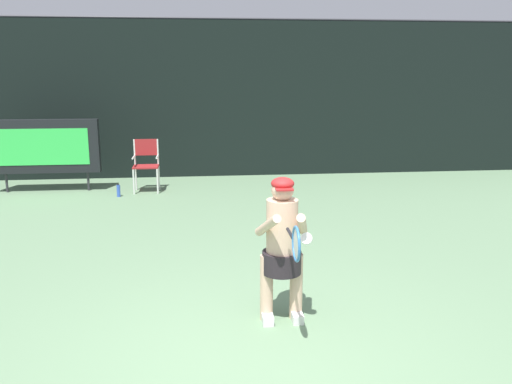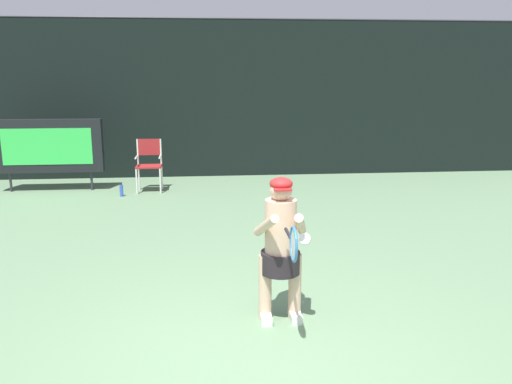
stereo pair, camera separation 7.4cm
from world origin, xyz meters
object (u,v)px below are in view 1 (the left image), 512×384
umpire_chair (146,162)px  tennis_player (282,244)px  water_bottle (119,191)px  tennis_racket (296,243)px  scoreboard (45,146)px

umpire_chair → tennis_player: 6.43m
water_bottle → tennis_racket: 6.85m
water_bottle → scoreboard: bearing=156.5°
umpire_chair → water_bottle: size_ratio=4.08×
scoreboard → tennis_player: (3.95, -6.35, -0.15)m
scoreboard → umpire_chair: (2.06, -0.20, -0.33)m
tennis_racket → water_bottle: bearing=120.7°
umpire_chair → scoreboard: bearing=174.4°
scoreboard → tennis_racket: 8.05m
tennis_player → scoreboard: bearing=121.9°
tennis_player → umpire_chair: bearing=107.1°
tennis_player → tennis_racket: tennis_player is taller
tennis_racket → scoreboard: bearing=129.2°
umpire_chair → water_bottle: (-0.52, -0.47, -0.50)m
scoreboard → umpire_chair: 2.10m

